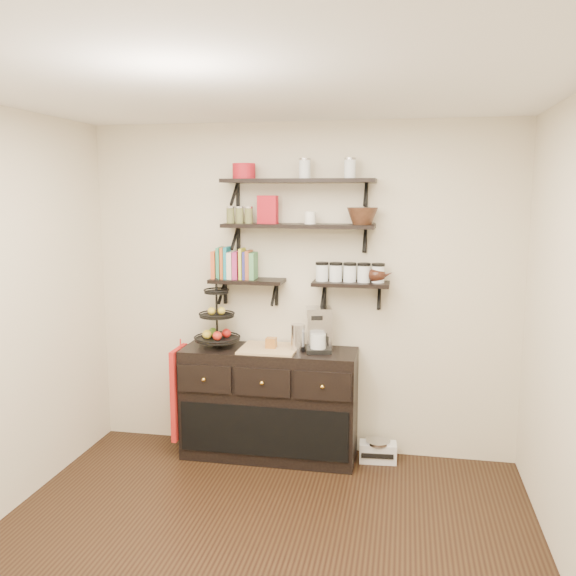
% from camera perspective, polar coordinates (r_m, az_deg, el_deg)
% --- Properties ---
extents(floor, '(3.50, 3.50, 0.00)m').
position_cam_1_polar(floor, '(3.87, -3.70, -24.75)').
color(floor, black).
rests_on(floor, ground).
extents(ceiling, '(3.50, 3.50, 0.02)m').
position_cam_1_polar(ceiling, '(3.27, -4.20, 18.68)').
color(ceiling, white).
rests_on(ceiling, back_wall).
extents(back_wall, '(3.50, 0.02, 2.70)m').
position_cam_1_polar(back_wall, '(5.00, 1.21, -0.21)').
color(back_wall, beige).
rests_on(back_wall, ground).
extents(shelf_top, '(1.20, 0.27, 0.23)m').
position_cam_1_polar(shelf_top, '(4.80, 0.97, 9.98)').
color(shelf_top, black).
rests_on(shelf_top, back_wall).
extents(shelf_mid, '(1.20, 0.27, 0.23)m').
position_cam_1_polar(shelf_mid, '(4.81, 0.96, 5.80)').
color(shelf_mid, black).
rests_on(shelf_mid, back_wall).
extents(shelf_low_left, '(0.60, 0.25, 0.23)m').
position_cam_1_polar(shelf_low_left, '(4.96, -3.81, 0.61)').
color(shelf_low_left, black).
rests_on(shelf_low_left, back_wall).
extents(shelf_low_right, '(0.60, 0.25, 0.23)m').
position_cam_1_polar(shelf_low_right, '(4.81, 5.90, 0.33)').
color(shelf_low_right, black).
rests_on(shelf_low_right, back_wall).
extents(cookbooks, '(0.36, 0.15, 0.26)m').
position_cam_1_polar(cookbooks, '(4.96, -4.82, 2.19)').
color(cookbooks, '#D5582A').
rests_on(cookbooks, shelf_low_left).
extents(glass_canisters, '(0.54, 0.10, 0.13)m').
position_cam_1_polar(glass_canisters, '(4.80, 5.80, 1.36)').
color(glass_canisters, silver).
rests_on(glass_canisters, shelf_low_right).
extents(sideboard, '(1.40, 0.50, 0.92)m').
position_cam_1_polar(sideboard, '(5.04, -1.76, -10.70)').
color(sideboard, black).
rests_on(sideboard, floor).
extents(fruit_stand, '(0.37, 0.37, 0.54)m').
position_cam_1_polar(fruit_stand, '(4.97, -6.61, -3.41)').
color(fruit_stand, black).
rests_on(fruit_stand, sideboard).
extents(candle, '(0.08, 0.08, 0.08)m').
position_cam_1_polar(candle, '(4.89, -1.58, -5.14)').
color(candle, '#995C23').
rests_on(candle, sideboard).
extents(coffee_maker, '(0.23, 0.23, 0.36)m').
position_cam_1_polar(coffee_maker, '(4.82, 2.91, -3.96)').
color(coffee_maker, black).
rests_on(coffee_maker, sideboard).
extents(thermal_carafe, '(0.11, 0.11, 0.22)m').
position_cam_1_polar(thermal_carafe, '(4.81, 0.94, -4.70)').
color(thermal_carafe, silver).
rests_on(thermal_carafe, sideboard).
extents(apron, '(0.04, 0.32, 0.74)m').
position_cam_1_polar(apron, '(5.12, -10.12, -9.56)').
color(apron, '#9D1011').
rests_on(apron, sideboard).
extents(radio, '(0.30, 0.21, 0.18)m').
position_cam_1_polar(radio, '(5.12, 8.40, -14.86)').
color(radio, silver).
rests_on(radio, floor).
extents(recipe_box, '(0.17, 0.09, 0.22)m').
position_cam_1_polar(recipe_box, '(4.85, -1.91, 7.34)').
color(recipe_box, maroon).
rests_on(recipe_box, shelf_mid).
extents(walnut_bowl, '(0.24, 0.24, 0.13)m').
position_cam_1_polar(walnut_bowl, '(4.74, 6.96, 6.70)').
color(walnut_bowl, black).
rests_on(walnut_bowl, shelf_mid).
extents(ramekins, '(0.09, 0.09, 0.10)m').
position_cam_1_polar(ramekins, '(4.79, 2.09, 6.58)').
color(ramekins, white).
rests_on(ramekins, shelf_mid).
extents(teapot, '(0.19, 0.14, 0.14)m').
position_cam_1_polar(teapot, '(4.79, 8.31, 1.34)').
color(teapot, black).
rests_on(teapot, shelf_low_right).
extents(red_pot, '(0.18, 0.18, 0.12)m').
position_cam_1_polar(red_pot, '(4.89, -4.14, 10.85)').
color(red_pot, maroon).
rests_on(red_pot, shelf_top).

